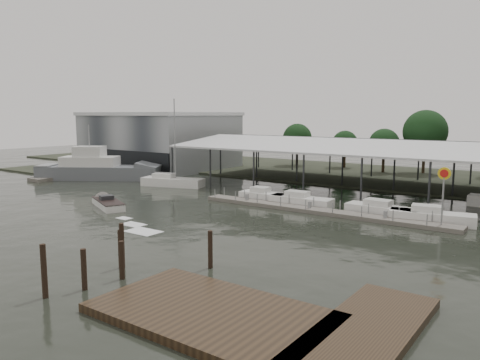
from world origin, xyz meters
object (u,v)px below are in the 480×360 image
Objects in this scene: white_sailboat at (172,182)px; speedboat_underway at (107,203)px; shell_fuel_sign at (444,186)px; grey_trawler at (98,169)px.

white_sailboat is 15.46m from speedboat_underway.
white_sailboat is (-36.97, 4.24, -3.28)m from shell_fuel_sign.
white_sailboat is at bearing 173.46° from shell_fuel_sign.
shell_fuel_sign is 34.47m from speedboat_underway.
grey_trawler reaches higher than speedboat_underway.
speedboat_underway is (-32.61, -10.59, -3.53)m from shell_fuel_sign.
grey_trawler is 1.06× the size of speedboat_underway.
grey_trawler is 14.51m from white_sailboat.
white_sailboat is 0.72× the size of speedboat_underway.
shell_fuel_sign is at bearing -35.28° from grey_trawler.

